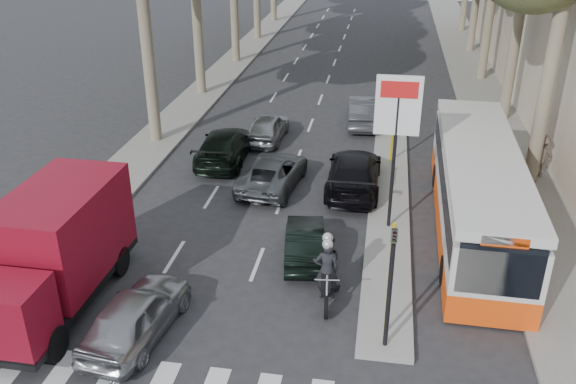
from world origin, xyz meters
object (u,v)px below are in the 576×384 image
dark_hatchback (305,242)px  red_truck (54,250)px  silver_hatchback (136,314)px  motorcycle (327,268)px  city_bus (478,189)px

dark_hatchback → red_truck: (-6.66, -3.56, 1.18)m
silver_hatchback → dark_hatchback: (3.90, 4.67, -0.11)m
red_truck → motorcycle: 7.79m
city_bus → motorcycle: size_ratio=4.81×
city_bus → dark_hatchback: bearing=-152.5°
dark_hatchback → red_truck: size_ratio=0.57×
silver_hatchback → motorcycle: 5.53m
red_truck → motorcycle: red_truck is taller
motorcycle → dark_hatchback: bearing=109.1°
silver_hatchback → dark_hatchback: bearing=-122.8°
silver_hatchback → motorcycle: (4.81, 2.71, 0.23)m
red_truck → motorcycle: (7.57, 1.60, -0.83)m
silver_hatchback → dark_hatchback: silver_hatchback is taller
red_truck → city_bus: red_truck is taller
red_truck → city_bus: size_ratio=0.54×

